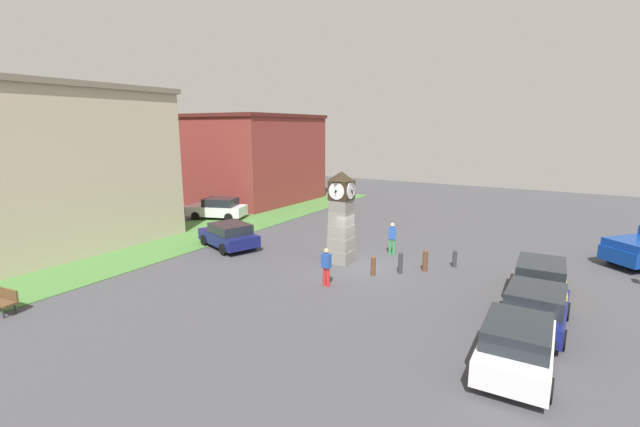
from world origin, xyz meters
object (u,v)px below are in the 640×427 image
Objects in this scene: car_by_building at (540,280)px; car_silver_hatch at (218,208)px; car_navy_sedan at (517,344)px; car_far_lot at (229,235)px; car_near_tower at (535,307)px; pedestrian_crossing_lot at (326,265)px; bollard_end_row at (373,265)px; bench at (0,299)px; bollard_mid_row at (425,260)px; bollard_near_tower at (455,258)px; clock_tower at (341,218)px; bollard_far_row at (400,262)px; pedestrian_near_bench at (392,236)px.

car_by_building is 0.95× the size of car_silver_hatch.
car_navy_sedan is 16.43m from car_far_lot.
pedestrian_crossing_lot is at bearing 91.69° from car_near_tower.
car_navy_sedan reaches higher than car_far_lot.
bollard_end_row is 14.88m from bench.
car_navy_sedan is at bearing -108.47° from car_far_lot.
car_by_building reaches higher than bollard_mid_row.
bollard_end_row reaches higher than bollard_near_tower.
car_silver_hatch is at bearing 70.82° from car_near_tower.
clock_tower is 5.04× the size of bollard_end_row.
bench is (-11.76, 8.01, -1.77)m from clock_tower.
car_far_lot reaches higher than bollard_near_tower.
bollard_end_row is 16.08m from car_silver_hatch.
bollard_far_row is 0.25× the size of car_navy_sedan.
bench is at bearing 136.26° from bollard_mid_row.
clock_tower reaches higher than car_far_lot.
bollard_near_tower is at bearing 57.48° from car_by_building.
car_near_tower is (-3.91, -5.01, 0.22)m from bollard_mid_row.
pedestrian_near_bench is at bearing 82.83° from bollard_near_tower.
pedestrian_near_bench is at bearing 29.06° from bollard_far_row.
car_near_tower is 0.88× the size of car_silver_hatch.
bollard_far_row is at bearing 138.67° from bollard_near_tower.
car_far_lot is 2.54× the size of pedestrian_crossing_lot.
bollard_end_row is 0.53× the size of pedestrian_near_bench.
bollard_near_tower is 9.10m from car_navy_sedan.
pedestrian_near_bench reaches higher than bollard_near_tower.
clock_tower is 14.34m from bench.
bollard_near_tower is (2.19, -5.15, -1.85)m from clock_tower.
car_silver_hatch is at bearing 82.25° from pedestrian_near_bench.
car_near_tower is 8.06m from pedestrian_crossing_lot.
car_silver_hatch is 15.99m from pedestrian_crossing_lot.
car_by_building is 1.01× the size of car_far_lot.
bollard_mid_row is at bearing -44.27° from bollard_far_row.
pedestrian_crossing_lot reaches higher than bollard_mid_row.
car_far_lot is at bearing -131.80° from car_silver_hatch.
pedestrian_crossing_lot is (-5.46, 4.12, 0.53)m from bollard_near_tower.
car_far_lot is at bearing -6.79° from bench.
car_far_lot is 0.94× the size of car_silver_hatch.
car_by_building reaches higher than car_navy_sedan.
bollard_mid_row is at bearing -102.41° from car_silver_hatch.
bollard_near_tower is at bearing -75.38° from car_far_lot.
pedestrian_crossing_lot is at bearing 146.26° from bollard_far_row.
car_by_building is at bearing -91.78° from clock_tower.
car_near_tower is 2.36× the size of pedestrian_crossing_lot.
pedestrian_crossing_lot reaches higher than car_navy_sedan.
pedestrian_crossing_lot reaches higher than car_far_lot.
bollard_far_row is at bearing -47.61° from bollard_end_row.
car_navy_sedan reaches higher than bench.
car_silver_hatch is at bearing 60.48° from pedestrian_crossing_lot.
car_near_tower is (-2.99, -5.90, 0.23)m from bollard_far_row.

